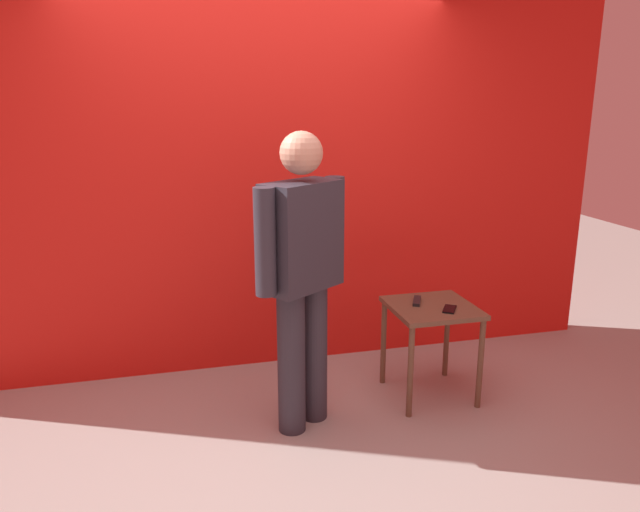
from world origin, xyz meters
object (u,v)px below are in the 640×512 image
(cell_phone, at_px, (450,309))
(standing_person, at_px, (302,268))
(tv_remote, at_px, (417,301))
(side_table, at_px, (432,320))

(cell_phone, bearing_deg, standing_person, -143.94)
(cell_phone, bearing_deg, tv_remote, 161.02)
(standing_person, height_order, cell_phone, standing_person)
(standing_person, xyz_separation_m, side_table, (0.86, 0.14, -0.44))
(standing_person, xyz_separation_m, cell_phone, (0.93, 0.04, -0.34))
(side_table, distance_m, cell_phone, 0.16)
(standing_person, bearing_deg, cell_phone, 2.57)
(standing_person, bearing_deg, tv_remote, 15.59)
(side_table, relative_size, tv_remote, 3.59)
(standing_person, distance_m, cell_phone, 0.99)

